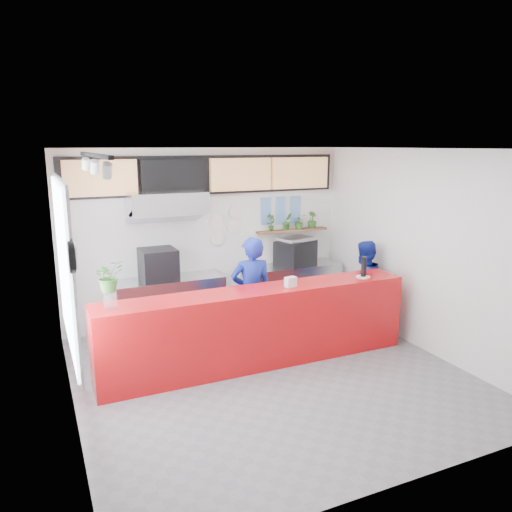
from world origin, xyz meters
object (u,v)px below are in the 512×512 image
object	(u,v)px
pepper_mill	(364,267)
staff_right	(363,285)
panini_oven	(158,264)
staff_center	(252,294)
espresso_machine	(295,253)
service_counter	(258,327)

from	to	relation	value
pepper_mill	staff_right	bearing A→B (deg)	52.61
panini_oven	staff_center	distance (m)	1.69
espresso_machine	pepper_mill	size ratio (longest dim) A/B	2.28
panini_oven	espresso_machine	distance (m)	2.53
panini_oven	staff_right	size ratio (longest dim) A/B	0.37
panini_oven	pepper_mill	size ratio (longest dim) A/B	1.87
staff_right	pepper_mill	size ratio (longest dim) A/B	5.01
espresso_machine	staff_right	world-z (taller)	staff_right
service_counter	staff_center	size ratio (longest dim) A/B	2.60
espresso_machine	staff_center	distance (m)	1.91
staff_center	panini_oven	bearing A→B (deg)	-37.92
espresso_machine	panini_oven	bearing A→B (deg)	157.44
panini_oven	pepper_mill	distance (m)	3.26
service_counter	staff_center	xyz separation A→B (m)	(0.14, 0.56, 0.31)
espresso_machine	staff_center	world-z (taller)	staff_center
service_counter	espresso_machine	bearing A→B (deg)	48.92
staff_center	staff_right	distance (m)	2.04
espresso_machine	service_counter	bearing A→B (deg)	-153.65
staff_center	staff_right	size ratio (longest dim) A/B	1.15
service_counter	staff_right	distance (m)	2.26
service_counter	staff_right	world-z (taller)	staff_right
espresso_machine	pepper_mill	distance (m)	1.88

